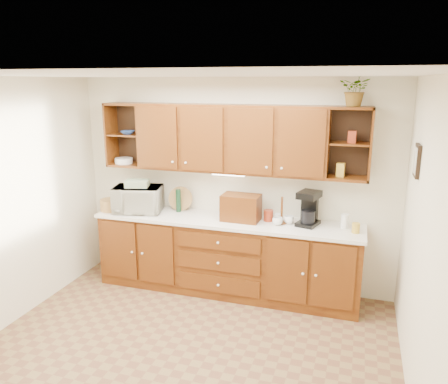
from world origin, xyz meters
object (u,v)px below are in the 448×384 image
Objects in this scene: bread_box at (241,208)px; potted_plant at (356,89)px; microwave at (138,199)px; coffee_maker at (309,209)px.

potted_plant is at bearing 5.32° from bread_box.
bread_box is (1.34, 0.04, -0.01)m from microwave.
potted_plant is (2.55, 0.12, 1.36)m from microwave.
microwave is 1.66× the size of potted_plant.
microwave is 1.47× the size of coffee_maker.
coffee_maker is (0.78, 0.08, 0.04)m from bread_box.
bread_box is at bearing -176.46° from potted_plant.
microwave is at bearing -177.37° from potted_plant.
potted_plant is (1.21, 0.07, 1.37)m from bread_box.
microwave reaches higher than bread_box.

